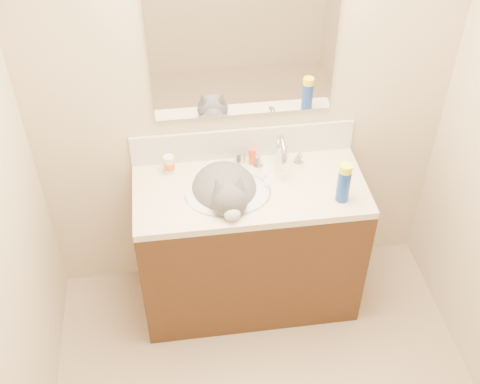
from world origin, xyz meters
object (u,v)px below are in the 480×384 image
object	(u,v)px
faucet	(280,155)
amber_bottle	(252,156)
spray_can	(343,186)
cat	(226,193)
basin	(228,204)
pill_bottle	(169,164)
vanity_cabinet	(249,248)
silver_jar	(240,157)

from	to	relation	value
faucet	amber_bottle	xyz separation A→B (m)	(-0.14, 0.06, -0.04)
spray_can	faucet	bearing A→B (deg)	132.02
faucet	cat	bearing A→B (deg)	-154.34
basin	amber_bottle	bearing A→B (deg)	54.50
basin	pill_bottle	world-z (taller)	pill_bottle
faucet	pill_bottle	world-z (taller)	faucet
pill_bottle	vanity_cabinet	bearing A→B (deg)	-24.47
amber_bottle	spray_can	size ratio (longest dim) A/B	0.55
basin	spray_can	xyz separation A→B (m)	(0.56, -0.12, 0.16)
basin	vanity_cabinet	bearing A→B (deg)	14.04
vanity_cabinet	amber_bottle	bearing A→B (deg)	78.30
faucet	spray_can	world-z (taller)	faucet
cat	silver_jar	distance (m)	0.26
faucet	pill_bottle	xyz separation A→B (m)	(-0.58, 0.05, -0.03)
basin	silver_jar	bearing A→B (deg)	68.72
vanity_cabinet	spray_can	xyz separation A→B (m)	(0.44, -0.15, 0.54)
cat	spray_can	size ratio (longest dim) A/B	2.75
cat	amber_bottle	xyz separation A→B (m)	(0.17, 0.21, 0.06)
pill_bottle	spray_can	distance (m)	0.91
basin	faucet	distance (m)	0.38
vanity_cabinet	spray_can	distance (m)	0.71
vanity_cabinet	pill_bottle	distance (m)	0.67
vanity_cabinet	faucet	world-z (taller)	faucet
vanity_cabinet	cat	xyz separation A→B (m)	(-0.13, -0.01, 0.44)
pill_bottle	silver_jar	bearing A→B (deg)	5.39
pill_bottle	spray_can	xyz separation A→B (m)	(0.84, -0.33, 0.04)
vanity_cabinet	spray_can	world-z (taller)	spray_can
faucet	pill_bottle	distance (m)	0.59
pill_bottle	amber_bottle	bearing A→B (deg)	1.47
silver_jar	amber_bottle	xyz separation A→B (m)	(0.06, -0.02, 0.02)
vanity_cabinet	spray_can	size ratio (longest dim) A/B	6.75
cat	amber_bottle	size ratio (longest dim) A/B	5.02
silver_jar	vanity_cabinet	bearing A→B (deg)	-84.04
faucet	silver_jar	size ratio (longest dim) A/B	4.18
silver_jar	spray_can	size ratio (longest dim) A/B	0.38
basin	cat	distance (m)	0.06
faucet	cat	distance (m)	0.36
cat	vanity_cabinet	bearing A→B (deg)	2.55
basin	amber_bottle	size ratio (longest dim) A/B	4.63
pill_bottle	spray_can	bearing A→B (deg)	-21.66
vanity_cabinet	pill_bottle	bearing A→B (deg)	155.53
basin	pill_bottle	size ratio (longest dim) A/B	4.41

